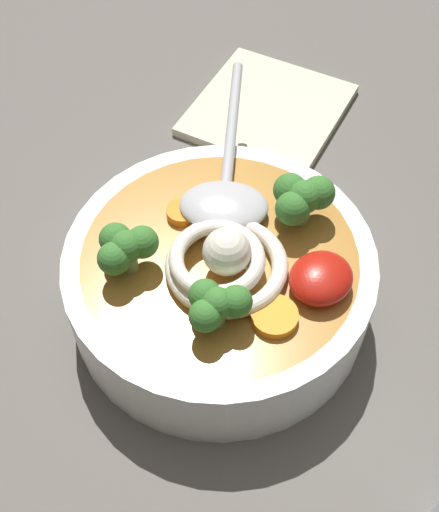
{
  "coord_description": "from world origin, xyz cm",
  "views": [
    {
      "loc": [
        19.45,
        13.63,
        44.3
      ],
      "look_at": [
        0.77,
        -3.98,
        10.01
      ],
      "focal_mm": 46.43,
      "sensor_mm": 36.0,
      "label": 1
    }
  ],
  "objects_px": {
    "soup_bowl": "(219,280)",
    "noodle_pile": "(224,261)",
    "soup_spoon": "(225,191)",
    "folded_napkin": "(268,110)"
  },
  "relations": [
    {
      "from": "soup_bowl",
      "to": "noodle_pile",
      "type": "relative_size",
      "value": 2.39
    },
    {
      "from": "soup_bowl",
      "to": "soup_spoon",
      "type": "height_order",
      "value": "soup_spoon"
    },
    {
      "from": "soup_spoon",
      "to": "folded_napkin",
      "type": "distance_m",
      "value": 0.17
    },
    {
      "from": "noodle_pile",
      "to": "soup_spoon",
      "type": "height_order",
      "value": "noodle_pile"
    },
    {
      "from": "soup_spoon",
      "to": "folded_napkin",
      "type": "height_order",
      "value": "soup_spoon"
    },
    {
      "from": "noodle_pile",
      "to": "soup_bowl",
      "type": "bearing_deg",
      "value": -122.93
    },
    {
      "from": "soup_bowl",
      "to": "folded_napkin",
      "type": "distance_m",
      "value": 0.21
    },
    {
      "from": "noodle_pile",
      "to": "folded_napkin",
      "type": "bearing_deg",
      "value": -147.36
    },
    {
      "from": "folded_napkin",
      "to": "noodle_pile",
      "type": "bearing_deg",
      "value": 32.64
    },
    {
      "from": "soup_bowl",
      "to": "soup_spoon",
      "type": "xyz_separation_m",
      "value": [
        -0.04,
        -0.03,
        0.04
      ]
    }
  ]
}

